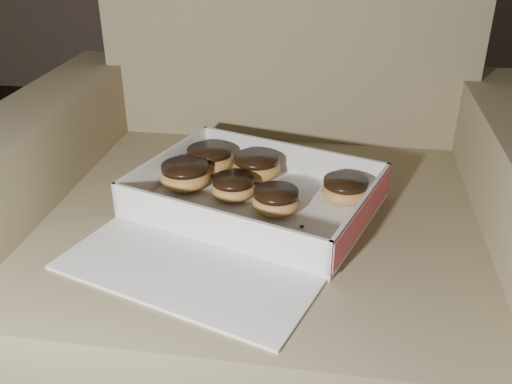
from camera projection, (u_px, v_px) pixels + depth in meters
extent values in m
cube|color=#827453|center=(265.00, 303.00, 1.05)|extent=(0.74, 0.74, 0.43)
cube|color=#827453|center=(291.00, 1.00, 1.12)|extent=(0.74, 0.14, 0.53)
cube|color=#827453|center=(55.00, 252.00, 1.07)|extent=(0.12, 0.74, 0.57)
cube|color=#827453|center=(499.00, 293.00, 0.96)|extent=(0.12, 0.74, 0.57)
cube|color=white|center=(256.00, 205.00, 0.93)|extent=(0.43, 0.37, 0.01)
cube|color=white|center=(290.00, 158.00, 1.02)|extent=(0.34, 0.12, 0.05)
cube|color=white|center=(213.00, 226.00, 0.81)|extent=(0.34, 0.12, 0.05)
cube|color=white|center=(165.00, 166.00, 0.99)|extent=(0.09, 0.26, 0.05)
cube|color=white|center=(362.00, 214.00, 0.85)|extent=(0.09, 0.26, 0.05)
cube|color=#D8576C|center=(365.00, 214.00, 0.84)|extent=(0.09, 0.25, 0.05)
cube|color=white|center=(184.00, 273.00, 0.77)|extent=(0.38, 0.26, 0.01)
ellipsoid|color=gold|center=(345.00, 191.00, 0.93)|extent=(0.08, 0.08, 0.04)
cylinder|color=black|center=(346.00, 182.00, 0.92)|extent=(0.07, 0.07, 0.01)
ellipsoid|color=gold|center=(233.00, 189.00, 0.94)|extent=(0.07, 0.07, 0.03)
cylinder|color=black|center=(233.00, 180.00, 0.93)|extent=(0.07, 0.07, 0.01)
ellipsoid|color=gold|center=(256.00, 168.00, 1.00)|extent=(0.09, 0.09, 0.04)
cylinder|color=black|center=(256.00, 159.00, 0.99)|extent=(0.08, 0.08, 0.01)
ellipsoid|color=gold|center=(185.00, 177.00, 0.97)|extent=(0.09, 0.09, 0.04)
cylinder|color=black|center=(185.00, 167.00, 0.96)|extent=(0.08, 0.08, 0.01)
ellipsoid|color=gold|center=(276.00, 202.00, 0.90)|extent=(0.08, 0.08, 0.04)
cylinder|color=black|center=(276.00, 193.00, 0.89)|extent=(0.07, 0.07, 0.01)
ellipsoid|color=gold|center=(210.00, 160.00, 1.03)|extent=(0.09, 0.09, 0.04)
cylinder|color=black|center=(210.00, 151.00, 1.02)|extent=(0.08, 0.08, 0.01)
ellipsoid|color=black|center=(188.00, 212.00, 0.90)|extent=(0.01, 0.01, 0.00)
ellipsoid|color=black|center=(165.00, 212.00, 0.90)|extent=(0.01, 0.01, 0.00)
ellipsoid|color=black|center=(209.00, 233.00, 0.84)|extent=(0.01, 0.01, 0.00)
ellipsoid|color=black|center=(302.00, 226.00, 0.86)|extent=(0.01, 0.01, 0.00)
ellipsoid|color=black|center=(188.00, 226.00, 0.86)|extent=(0.01, 0.01, 0.00)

